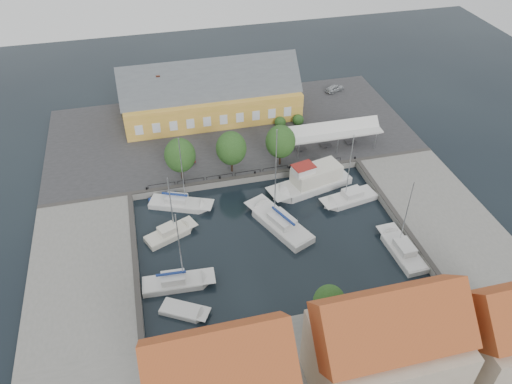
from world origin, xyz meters
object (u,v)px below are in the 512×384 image
trawler (312,182)px  east_boat_c (402,251)px  west_boat_d (177,283)px  car_red (184,156)px  launch_sw (184,312)px  launch_nw (163,201)px  west_boat_a (180,205)px  car_silver (335,88)px  center_sailboat (280,224)px  west_boat_b (170,234)px  tent_canopy (334,131)px  east_boat_a (350,199)px  warehouse (207,97)px

trawler → east_boat_c: 15.82m
east_boat_c → west_boat_d: bearing=177.0°
car_red → launch_sw: bearing=-124.3°
launch_nw → west_boat_a: bearing=-37.5°
car_silver → east_boat_c: east_boat_c is taller
center_sailboat → launch_sw: (-13.45, -10.48, -0.27)m
car_silver → center_sailboat: 36.34m
west_boat_a → trawler: bearing=-1.2°
west_boat_b → east_boat_c: bearing=-19.7°
launch_sw → tent_canopy: bearing=43.6°
tent_canopy → trawler: bearing=-127.5°
launch_nw → car_red: bearing=62.9°
car_silver → west_boat_b: size_ratio=0.39×
center_sailboat → west_boat_d: center_sailboat is taller
tent_canopy → west_boat_d: bearing=-141.6°
trawler → launch_sw: bearing=-139.6°
west_boat_a → west_boat_b: west_boat_a is taller
car_silver → launch_nw: car_silver is taller
car_red → east_boat_a: bearing=-60.1°
warehouse → center_sailboat: size_ratio=2.00×
west_boat_a → west_boat_b: size_ratio=1.22×
west_boat_a → launch_sw: 17.51m
car_red → west_boat_d: 23.03m
east_boat_a → east_boat_c: 10.81m
center_sailboat → west_boat_d: bearing=-154.5°
center_sailboat → east_boat_a: size_ratio=1.28×
car_silver → east_boat_a: bearing=141.8°
tent_canopy → center_sailboat: (-12.33, -14.10, -3.32)m
car_red → west_boat_a: west_boat_a is taller
center_sailboat → trawler: (6.54, 6.56, 0.65)m
tent_canopy → center_sailboat: 19.02m
car_red → warehouse: bearing=38.2°
west_boat_d → launch_nw: (-0.03, 15.03, -0.18)m
west_boat_d → tent_canopy: bearing=38.4°
trawler → launch_sw: (-19.99, -17.04, -0.93)m
east_boat_a → west_boat_b: bearing=-177.4°
west_boat_d → car_silver: bearing=48.8°
center_sailboat → car_red: bearing=121.4°
east_boat_c → west_boat_a: bearing=148.8°
center_sailboat → east_boat_c: center_sailboat is taller
trawler → west_boat_b: 20.77m
trawler → center_sailboat: bearing=-134.9°
west_boat_a → west_boat_b: (-1.86, -5.42, -0.01)m
east_boat_a → launch_sw: (-23.98, -13.10, -0.17)m
warehouse → launch_nw: size_ratio=7.05×
tent_canopy → launch_nw: (-26.08, -5.61, -3.59)m
warehouse → west_boat_d: bearing=-105.3°
trawler → west_boat_d: bearing=-147.1°
tent_canopy → launch_nw: size_ratio=3.46×
east_boat_c → west_boat_a: (-24.55, 14.89, 0.01)m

